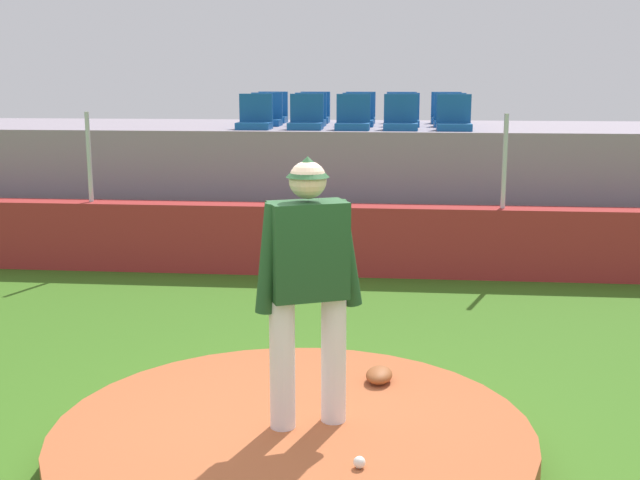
{
  "coord_description": "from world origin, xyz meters",
  "views": [
    {
      "loc": [
        0.68,
        -5.01,
        2.53
      ],
      "look_at": [
        0.0,
        1.85,
        1.14
      ],
      "focal_mm": 45.47,
      "sensor_mm": 36.0,
      "label": 1
    }
  ],
  "objects_px": {
    "stadium_chair_6": "(310,116)",
    "stadium_chair_13": "(401,114)",
    "stadium_chair_4": "(454,119)",
    "stadium_chair_10": "(272,113)",
    "stadium_chair_8": "(403,116)",
    "stadium_chair_14": "(446,114)",
    "stadium_chair_11": "(315,113)",
    "stadium_chair_7": "(358,116)",
    "baseball": "(359,462)",
    "stadium_chair_2": "(353,119)",
    "stadium_chair_0": "(255,118)",
    "stadium_chair_12": "(360,113)",
    "stadium_chair_1": "(306,118)",
    "stadium_chair_5": "(266,115)",
    "pitcher": "(308,273)",
    "stadium_chair_9": "(450,116)",
    "stadium_chair_3": "(401,119)",
    "fielding_glove": "(379,375)"
  },
  "relations": [
    {
      "from": "stadium_chair_6",
      "to": "stadium_chair_13",
      "type": "xyz_separation_m",
      "value": [
        1.39,
        0.84,
        0.0
      ]
    },
    {
      "from": "stadium_chair_4",
      "to": "stadium_chair_10",
      "type": "relative_size",
      "value": 1.0
    },
    {
      "from": "stadium_chair_8",
      "to": "stadium_chair_13",
      "type": "relative_size",
      "value": 1.0
    },
    {
      "from": "stadium_chair_8",
      "to": "stadium_chair_14",
      "type": "bearing_deg",
      "value": -128.04
    },
    {
      "from": "stadium_chair_4",
      "to": "stadium_chair_11",
      "type": "height_order",
      "value": "same"
    },
    {
      "from": "stadium_chair_7",
      "to": "stadium_chair_13",
      "type": "relative_size",
      "value": 1.0
    },
    {
      "from": "baseball",
      "to": "stadium_chair_10",
      "type": "height_order",
      "value": "stadium_chair_10"
    },
    {
      "from": "stadium_chair_2",
      "to": "stadium_chair_10",
      "type": "distance_m",
      "value": 2.25
    },
    {
      "from": "stadium_chair_0",
      "to": "stadium_chair_8",
      "type": "bearing_deg",
      "value": -158.56
    },
    {
      "from": "stadium_chair_0",
      "to": "stadium_chair_11",
      "type": "xyz_separation_m",
      "value": [
        0.68,
        1.7,
        0.0
      ]
    },
    {
      "from": "stadium_chair_0",
      "to": "stadium_chair_12",
      "type": "height_order",
      "value": "same"
    },
    {
      "from": "stadium_chair_11",
      "to": "stadium_chair_6",
      "type": "bearing_deg",
      "value": 91.31
    },
    {
      "from": "stadium_chair_1",
      "to": "baseball",
      "type": "bearing_deg",
      "value": 99.12
    },
    {
      "from": "stadium_chair_8",
      "to": "stadium_chair_5",
      "type": "bearing_deg",
      "value": -0.09
    },
    {
      "from": "stadium_chair_13",
      "to": "stadium_chair_12",
      "type": "bearing_deg",
      "value": -1.74
    },
    {
      "from": "stadium_chair_1",
      "to": "stadium_chair_14",
      "type": "height_order",
      "value": "same"
    },
    {
      "from": "stadium_chair_6",
      "to": "stadium_chair_2",
      "type": "bearing_deg",
      "value": 129.52
    },
    {
      "from": "stadium_chair_5",
      "to": "stadium_chair_13",
      "type": "bearing_deg",
      "value": -158.13
    },
    {
      "from": "pitcher",
      "to": "stadium_chair_1",
      "type": "relative_size",
      "value": 3.6
    },
    {
      "from": "stadium_chair_5",
      "to": "stadium_chair_9",
      "type": "xyz_separation_m",
      "value": [
        2.8,
        -0.0,
        0.0
      ]
    },
    {
      "from": "stadium_chair_3",
      "to": "stadium_chair_4",
      "type": "bearing_deg",
      "value": 179.35
    },
    {
      "from": "stadium_chair_7",
      "to": "stadium_chair_13",
      "type": "height_order",
      "value": "same"
    },
    {
      "from": "stadium_chair_5",
      "to": "stadium_chair_11",
      "type": "height_order",
      "value": "same"
    },
    {
      "from": "stadium_chair_12",
      "to": "stadium_chair_9",
      "type": "bearing_deg",
      "value": 148.38
    },
    {
      "from": "fielding_glove",
      "to": "stadium_chair_2",
      "type": "relative_size",
      "value": 0.6
    },
    {
      "from": "fielding_glove",
      "to": "stadium_chair_3",
      "type": "relative_size",
      "value": 0.6
    },
    {
      "from": "fielding_glove",
      "to": "stadium_chair_0",
      "type": "distance_m",
      "value": 6.28
    },
    {
      "from": "pitcher",
      "to": "fielding_glove",
      "type": "distance_m",
      "value": 1.36
    },
    {
      "from": "stadium_chair_1",
      "to": "stadium_chair_9",
      "type": "relative_size",
      "value": 1.0
    },
    {
      "from": "baseball",
      "to": "stadium_chair_14",
      "type": "bearing_deg",
      "value": 84.02
    },
    {
      "from": "pitcher",
      "to": "stadium_chair_4",
      "type": "distance_m",
      "value": 6.7
    },
    {
      "from": "stadium_chair_13",
      "to": "fielding_glove",
      "type": "bearing_deg",
      "value": 88.98
    },
    {
      "from": "stadium_chair_0",
      "to": "stadium_chair_11",
      "type": "relative_size",
      "value": 1.0
    },
    {
      "from": "pitcher",
      "to": "stadium_chair_14",
      "type": "relative_size",
      "value": 3.6
    },
    {
      "from": "pitcher",
      "to": "stadium_chair_6",
      "type": "distance_m",
      "value": 7.44
    },
    {
      "from": "stadium_chair_4",
      "to": "stadium_chair_13",
      "type": "xyz_separation_m",
      "value": [
        -0.74,
        1.68,
        0.0
      ]
    },
    {
      "from": "fielding_glove",
      "to": "stadium_chair_9",
      "type": "bearing_deg",
      "value": 178.79
    },
    {
      "from": "fielding_glove",
      "to": "stadium_chair_4",
      "type": "distance_m",
      "value": 6.02
    },
    {
      "from": "stadium_chair_8",
      "to": "stadium_chair_9",
      "type": "distance_m",
      "value": 0.7
    },
    {
      "from": "stadium_chair_13",
      "to": "stadium_chair_14",
      "type": "xyz_separation_m",
      "value": [
        0.72,
        0.04,
        0.0
      ]
    },
    {
      "from": "stadium_chair_1",
      "to": "stadium_chair_3",
      "type": "bearing_deg",
      "value": 179.79
    },
    {
      "from": "stadium_chair_1",
      "to": "stadium_chair_4",
      "type": "relative_size",
      "value": 1.0
    },
    {
      "from": "baseball",
      "to": "stadium_chair_10",
      "type": "xyz_separation_m",
      "value": [
        -1.9,
        8.85,
        1.67
      ]
    },
    {
      "from": "stadium_chair_11",
      "to": "stadium_chair_13",
      "type": "height_order",
      "value": "same"
    },
    {
      "from": "stadium_chair_2",
      "to": "stadium_chair_10",
      "type": "height_order",
      "value": "same"
    },
    {
      "from": "pitcher",
      "to": "stadium_chair_6",
      "type": "xyz_separation_m",
      "value": [
        -0.81,
        7.37,
        0.66
      ]
    },
    {
      "from": "baseball",
      "to": "stadium_chair_11",
      "type": "xyz_separation_m",
      "value": [
        -1.2,
        8.84,
        1.67
      ]
    },
    {
      "from": "stadium_chair_9",
      "to": "stadium_chair_14",
      "type": "bearing_deg",
      "value": -89.34
    },
    {
      "from": "stadium_chair_12",
      "to": "stadium_chair_0",
      "type": "bearing_deg",
      "value": 49.79
    },
    {
      "from": "stadium_chair_13",
      "to": "stadium_chair_14",
      "type": "height_order",
      "value": "same"
    }
  ]
}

